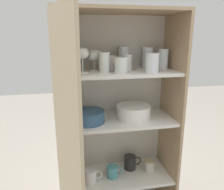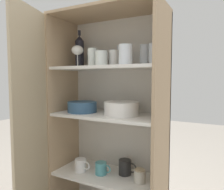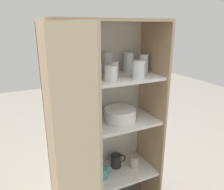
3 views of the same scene
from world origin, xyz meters
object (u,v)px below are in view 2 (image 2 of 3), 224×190
Objects in this scene: wine_bottle at (80,52)px; plate_stack_white at (121,108)px; mixing_bowl_large at (82,106)px; storage_jar at (140,176)px; coffee_mug_primary at (101,168)px.

wine_bottle is 1.23× the size of plate_stack_white.
plate_stack_white reaches higher than mixing_bowl_large.
wine_bottle is at bearing 171.75° from storage_jar.
wine_bottle is at bearing 159.40° from coffee_mug_primary.
mixing_bowl_large is at bearing -178.25° from storage_jar.
mixing_bowl_large is at bearing 179.27° from coffee_mug_primary.
coffee_mug_primary is at bearing -176.85° from storage_jar.
coffee_mug_primary is (0.24, -0.09, -0.82)m from wine_bottle.
wine_bottle reaches higher than mixing_bowl_large.
wine_bottle is 0.86m from coffee_mug_primary.
plate_stack_white is at bearing 2.80° from mixing_bowl_large.
storage_jar is at bearing 1.75° from mixing_bowl_large.
plate_stack_white reaches higher than storage_jar.
wine_bottle is at bearing 133.15° from mixing_bowl_large.
mixing_bowl_large is at bearing -177.20° from plate_stack_white.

